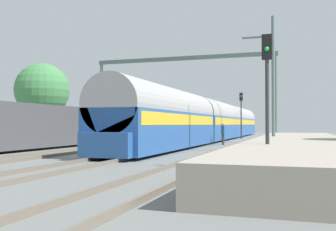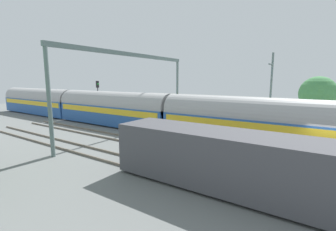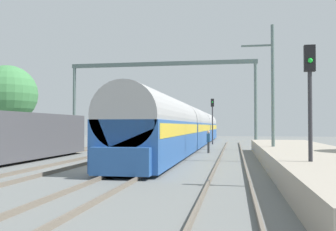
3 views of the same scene
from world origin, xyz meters
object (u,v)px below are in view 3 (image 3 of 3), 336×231
catenary_gantry (161,83)px  passenger_train (191,127)px  railway_signal_near (310,96)px  person_crossing (208,140)px  railway_signal_far (212,115)px  freight_car (21,136)px

catenary_gantry → passenger_train: bearing=67.8°
passenger_train → catenary_gantry: (-2.10, -5.13, 3.96)m
railway_signal_near → catenary_gantry: 22.39m
passenger_train → person_crossing: (2.40, -9.26, -0.94)m
passenger_train → person_crossing: 9.62m
railway_signal_far → catenary_gantry: catenary_gantry is taller
catenary_gantry → person_crossing: bearing=-42.5°
person_crossing → catenary_gantry: 7.83m
railway_signal_near → railway_signal_far: bearing=99.4°
freight_car → railway_signal_far: bearing=65.2°
person_crossing → railway_signal_far: size_ratio=0.33×
railway_signal_near → catenary_gantry: size_ratio=0.28×
passenger_train → railway_signal_near: railway_signal_near is taller
freight_car → person_crossing: 13.59m
freight_car → railway_signal_far: size_ratio=2.52×
catenary_gantry → railway_signal_far: bearing=68.0°
person_crossing → catenary_gantry: size_ratio=0.10×
passenger_train → person_crossing: size_ratio=28.44×
freight_car → catenary_gantry: catenary_gantry is taller
passenger_train → person_crossing: passenger_train is taller
freight_car → catenary_gantry: bearing=63.1°
freight_car → railway_signal_near: railway_signal_near is taller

